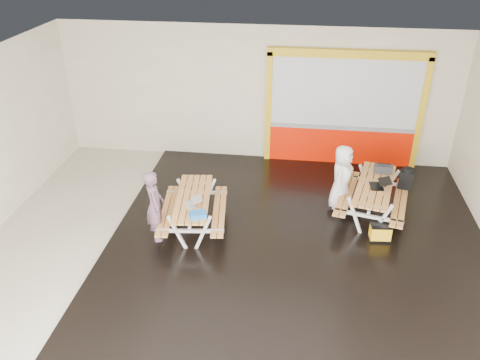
# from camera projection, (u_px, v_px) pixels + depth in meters

# --- Properties ---
(room) EXTENTS (10.02, 8.02, 3.52)m
(room) POSITION_uv_depth(u_px,v_px,m) (233.00, 168.00, 8.79)
(room) COLOR beige
(room) RESTS_ON ground
(deck) EXTENTS (7.50, 7.98, 0.05)m
(deck) POSITION_uv_depth(u_px,v_px,m) (297.00, 250.00, 9.48)
(deck) COLOR black
(deck) RESTS_ON room
(kiosk) EXTENTS (3.88, 0.16, 3.00)m
(kiosk) POSITION_uv_depth(u_px,v_px,m) (343.00, 112.00, 12.10)
(kiosk) COLOR #F91A00
(kiosk) RESTS_ON room
(picnic_table_left) EXTENTS (1.51, 2.05, 0.77)m
(picnic_table_left) POSITION_uv_depth(u_px,v_px,m) (193.00, 205.00, 9.87)
(picnic_table_left) COLOR #D28D46
(picnic_table_left) RESTS_ON deck
(picnic_table_right) EXTENTS (1.78, 2.27, 0.81)m
(picnic_table_right) POSITION_uv_depth(u_px,v_px,m) (374.00, 192.00, 10.27)
(picnic_table_right) COLOR #D28D46
(picnic_table_right) RESTS_ON deck
(person_left) EXTENTS (0.53, 0.64, 1.50)m
(person_left) POSITION_uv_depth(u_px,v_px,m) (155.00, 206.00, 9.44)
(person_left) COLOR #67485A
(person_left) RESTS_ON deck
(person_right) EXTENTS (0.65, 0.81, 1.45)m
(person_right) POSITION_uv_depth(u_px,v_px,m) (342.00, 177.00, 10.37)
(person_right) COLOR white
(person_right) RESTS_ON deck
(laptop_left) EXTENTS (0.42, 0.40, 0.14)m
(laptop_left) POSITION_uv_depth(u_px,v_px,m) (193.00, 203.00, 9.52)
(laptop_left) COLOR silver
(laptop_left) RESTS_ON picnic_table_left
(laptop_right) EXTENTS (0.43, 0.38, 0.17)m
(laptop_right) POSITION_uv_depth(u_px,v_px,m) (380.00, 184.00, 10.05)
(laptop_right) COLOR black
(laptop_right) RESTS_ON picnic_table_right
(blue_pouch) EXTENTS (0.37, 0.32, 0.09)m
(blue_pouch) POSITION_uv_depth(u_px,v_px,m) (198.00, 215.00, 9.14)
(blue_pouch) COLOR blue
(blue_pouch) RESTS_ON picnic_table_left
(toolbox) EXTENTS (0.40, 0.23, 0.23)m
(toolbox) POSITION_uv_depth(u_px,v_px,m) (383.00, 169.00, 10.59)
(toolbox) COLOR black
(toolbox) RESTS_ON picnic_table_right
(backpack) EXTENTS (0.34, 0.26, 0.52)m
(backpack) POSITION_uv_depth(u_px,v_px,m) (406.00, 179.00, 10.53)
(backpack) COLOR black
(backpack) RESTS_ON picnic_table_right
(dark_case) EXTENTS (0.42, 0.32, 0.15)m
(dark_case) POSITION_uv_depth(u_px,v_px,m) (351.00, 209.00, 10.58)
(dark_case) COLOR black
(dark_case) RESTS_ON deck
(fluke_bag) EXTENTS (0.44, 0.31, 0.36)m
(fluke_bag) POSITION_uv_depth(u_px,v_px,m) (380.00, 232.00, 9.65)
(fluke_bag) COLOR black
(fluke_bag) RESTS_ON deck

